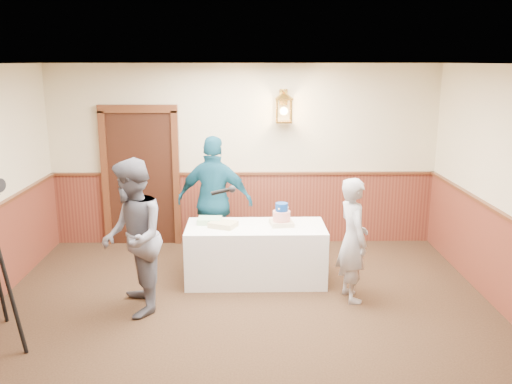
% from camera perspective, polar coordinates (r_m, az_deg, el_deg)
% --- Properties ---
extents(ground, '(7.00, 7.00, 0.00)m').
position_cam_1_polar(ground, '(5.58, -1.33, -16.83)').
color(ground, black).
rests_on(ground, ground).
extents(room_shell, '(6.02, 7.02, 2.81)m').
position_cam_1_polar(room_shell, '(5.43, -1.97, -0.33)').
color(room_shell, beige).
rests_on(room_shell, ground).
extents(display_table, '(1.80, 0.80, 0.75)m').
position_cam_1_polar(display_table, '(7.15, -0.03, -6.45)').
color(display_table, white).
rests_on(display_table, ground).
extents(tiered_cake, '(0.32, 0.32, 0.29)m').
position_cam_1_polar(tiered_cake, '(7.04, 2.70, -2.59)').
color(tiered_cake, beige).
rests_on(tiered_cake, display_table).
extents(sheet_cake_yellow, '(0.40, 0.36, 0.07)m').
position_cam_1_polar(sheet_cake_yellow, '(6.99, -3.49, -3.42)').
color(sheet_cake_yellow, '#D0C07C').
rests_on(sheet_cake_yellow, display_table).
extents(sheet_cake_green, '(0.32, 0.26, 0.07)m').
position_cam_1_polar(sheet_cake_green, '(7.16, -4.90, -3.00)').
color(sheet_cake_green, '#9BCB8F').
rests_on(sheet_cake_green, display_table).
extents(interviewer, '(1.60, 1.02, 1.79)m').
position_cam_1_polar(interviewer, '(6.26, -12.86, -4.71)').
color(interviewer, slate).
rests_on(interviewer, ground).
extents(baker, '(0.45, 0.61, 1.51)m').
position_cam_1_polar(baker, '(6.58, 10.16, -4.96)').
color(baker, '#A2A2A7').
rests_on(baker, ground).
extents(assistant_p, '(1.14, 0.66, 1.84)m').
position_cam_1_polar(assistant_p, '(7.60, -4.36, -0.97)').
color(assistant_p, navy).
rests_on(assistant_p, ground).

